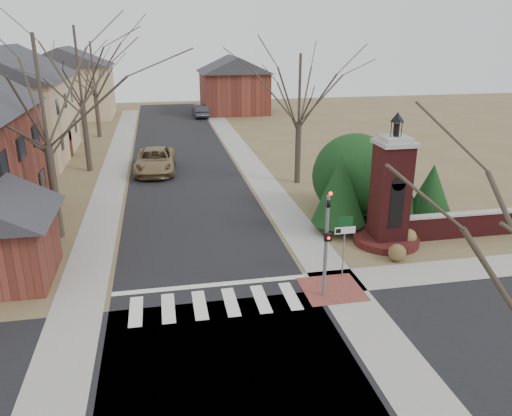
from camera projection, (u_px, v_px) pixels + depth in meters
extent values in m
plane|color=brown|center=(218.00, 315.00, 18.53)|extent=(120.00, 120.00, 0.00)
cube|color=black|center=(184.00, 166.00, 38.86)|extent=(8.00, 70.00, 0.01)
cube|color=black|center=(230.00, 365.00, 15.75)|extent=(120.00, 8.00, 0.01)
cube|color=silver|center=(215.00, 304.00, 19.26)|extent=(8.00, 2.20, 0.02)
cube|color=silver|center=(211.00, 285.00, 20.65)|extent=(8.00, 0.35, 0.02)
cube|color=gray|center=(249.00, 163.00, 39.80)|extent=(2.00, 60.00, 0.02)
cube|color=gray|center=(115.00, 169.00, 37.91)|extent=(2.00, 60.00, 0.02)
cube|color=brown|center=(332.00, 289.00, 20.32)|extent=(2.40, 2.40, 0.02)
cylinder|color=slate|center=(326.00, 247.00, 19.16)|extent=(0.14, 0.14, 4.20)
imported|color=black|center=(328.00, 199.00, 18.50)|extent=(0.15, 0.18, 0.90)
sphere|color=#FF0C05|center=(331.00, 193.00, 18.20)|extent=(0.14, 0.14, 0.14)
cube|color=black|center=(328.00, 237.00, 18.82)|extent=(0.28, 0.16, 0.30)
sphere|color=#FF0C05|center=(329.00, 238.00, 18.74)|extent=(0.11, 0.11, 0.11)
cylinder|color=slate|center=(344.00, 249.00, 20.96)|extent=(0.06, 0.06, 2.60)
cube|color=silver|center=(345.00, 230.00, 20.65)|extent=(0.90, 0.03, 0.30)
cube|color=black|center=(338.00, 231.00, 20.58)|extent=(0.22, 0.02, 0.18)
cube|color=#0D3F1B|center=(346.00, 221.00, 20.52)|extent=(0.60, 0.03, 0.40)
cylinder|color=#4E1717|center=(386.00, 240.00, 24.72)|extent=(3.20, 3.20, 0.36)
cube|color=#4E1717|center=(390.00, 195.00, 23.94)|extent=(1.50, 1.50, 5.00)
cube|color=black|center=(396.00, 206.00, 23.38)|extent=(0.70, 0.10, 2.20)
cube|color=gray|center=(395.00, 143.00, 23.09)|extent=(1.70, 1.70, 0.20)
cube|color=gray|center=(395.00, 139.00, 23.02)|extent=(1.30, 1.30, 0.20)
cylinder|color=black|center=(396.00, 130.00, 22.88)|extent=(0.20, 0.20, 0.60)
cone|color=black|center=(398.00, 117.00, 22.68)|extent=(0.64, 0.64, 0.45)
cube|color=#4E1717|center=(469.00, 225.00, 25.40)|extent=(7.50, 0.40, 1.20)
cube|color=gray|center=(471.00, 213.00, 25.18)|extent=(7.50, 0.50, 0.10)
cube|color=beige|center=(8.00, 120.00, 39.95)|extent=(9.00, 12.00, 6.40)
cube|color=brown|center=(0.00, 249.00, 20.67)|extent=(4.00, 4.00, 2.80)
cube|color=beige|center=(69.00, 92.00, 59.70)|extent=(10.00, 8.00, 6.00)
cube|color=beige|center=(36.00, 58.00, 56.37)|extent=(0.75, 0.75, 3.08)
cube|color=brown|center=(234.00, 92.00, 63.50)|extent=(8.00, 8.00, 5.00)
cube|color=brown|center=(217.00, 66.00, 60.47)|extent=(0.75, 0.75, 2.80)
cylinder|color=#473D33|center=(338.00, 226.00, 26.22)|extent=(0.20, 0.20, 0.50)
cone|color=black|center=(340.00, 189.00, 25.53)|extent=(2.80, 2.80, 3.60)
cylinder|color=#473D33|center=(386.00, 214.00, 27.93)|extent=(0.20, 0.20, 0.50)
cone|color=black|center=(390.00, 174.00, 27.14)|extent=(3.40, 3.40, 4.20)
cylinder|color=#473D33|center=(428.00, 218.00, 27.37)|extent=(0.20, 0.20, 0.50)
cone|color=black|center=(432.00, 189.00, 26.81)|extent=(2.40, 2.40, 2.80)
sphere|color=black|center=(355.00, 172.00, 28.13)|extent=(4.80, 4.80, 4.80)
cylinder|color=#473D33|center=(55.00, 192.00, 24.76)|extent=(0.40, 0.40, 4.83)
cylinder|color=#473D33|center=(86.00, 137.00, 36.74)|extent=(0.40, 0.40, 5.04)
cylinder|color=#473D33|center=(98.00, 114.00, 48.77)|extent=(0.40, 0.40, 4.41)
cylinder|color=#473D33|center=(298.00, 153.00, 33.97)|extent=(0.40, 0.40, 4.20)
imported|color=olive|center=(155.00, 161.00, 36.93)|extent=(3.21, 6.34, 1.72)
imported|color=#303238|center=(200.00, 111.00, 60.47)|extent=(1.75, 4.68, 1.53)
sphere|color=brown|center=(397.00, 253.00, 22.73)|extent=(0.81, 0.81, 0.81)
sphere|color=brown|center=(408.00, 237.00, 24.45)|extent=(0.82, 0.82, 0.82)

